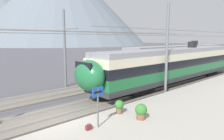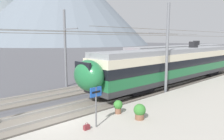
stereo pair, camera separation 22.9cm
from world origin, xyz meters
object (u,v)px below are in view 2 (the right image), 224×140
object	(u,v)px
potted_plant_platform_edge	(140,111)
potted_plant_by_shelter	(118,106)
train_far_track	(182,56)
catenary_mast_far_side	(66,47)
platform_sign	(96,98)
handbag_near_sign	(87,127)
catenary_mast_mid	(166,48)
train_near_platform	(174,64)

from	to	relation	value
potted_plant_platform_edge	potted_plant_by_shelter	world-z (taller)	potted_plant_platform_edge
train_far_track	potted_plant_by_shelter	xyz separation A→B (m)	(-21.07, -7.74, -1.39)
train_far_track	catenary_mast_far_side	distance (m)	19.13
platform_sign	handbag_near_sign	distance (m)	1.54
catenary_mast_mid	potted_plant_platform_edge	world-z (taller)	catenary_mast_mid
train_near_platform	train_far_track	world-z (taller)	same
train_far_track	catenary_mast_far_side	xyz separation A→B (m)	(-18.94, 2.03, 1.83)
catenary_mast_mid	potted_plant_by_shelter	size ratio (longest dim) A/B	56.00
platform_sign	potted_plant_platform_edge	size ratio (longest dim) A/B	2.36
catenary_mast_mid	platform_sign	world-z (taller)	catenary_mast_mid
platform_sign	handbag_near_sign	xyz separation A→B (m)	(-0.55, 0.08, -1.43)
train_near_platform	potted_plant_platform_edge	size ratio (longest dim) A/B	26.73
platform_sign	potted_plant_platform_edge	distance (m)	2.82
catenary_mast_mid	catenary_mast_far_side	world-z (taller)	catenary_mast_mid
potted_plant_platform_edge	potted_plant_by_shelter	xyz separation A→B (m)	(-0.25, 1.51, -0.01)
train_far_track	potted_plant_platform_edge	xyz separation A→B (m)	(-20.82, -9.25, -1.38)
train_near_platform	potted_plant_platform_edge	bearing A→B (deg)	-157.17
catenary_mast_far_side	potted_plant_platform_edge	bearing A→B (deg)	-99.49
catenary_mast_mid	potted_plant_platform_edge	xyz separation A→B (m)	(-6.85, -2.99, -3.22)
catenary_mast_mid	potted_plant_by_shelter	xyz separation A→B (m)	(-7.10, -1.48, -3.23)
catenary_mast_mid	catenary_mast_far_side	xyz separation A→B (m)	(-4.96, 8.29, -0.01)
train_far_track	platform_sign	xyz separation A→B (m)	(-23.31, -8.44, -0.31)
train_far_track	catenary_mast_far_side	size ratio (longest dim) A/B	0.56
catenary_mast_mid	platform_sign	distance (m)	9.82
potted_plant_platform_edge	catenary_mast_mid	bearing A→B (deg)	23.56
train_far_track	potted_plant_by_shelter	world-z (taller)	train_far_track
potted_plant_platform_edge	potted_plant_by_shelter	size ratio (longest dim) A/B	1.09
train_near_platform	handbag_near_sign	xyz separation A→B (m)	(-14.19, -3.81, -1.75)
handbag_near_sign	potted_plant_by_shelter	xyz separation A→B (m)	(2.79, 0.62, 0.36)
potted_plant_platform_edge	potted_plant_by_shelter	bearing A→B (deg)	99.40
catenary_mast_far_side	platform_sign	size ratio (longest dim) A/B	21.82
train_far_track	catenary_mast_far_side	bearing A→B (deg)	173.88
train_near_platform	catenary_mast_mid	xyz separation A→B (m)	(-4.31, -1.71, 1.84)
catenary_mast_far_side	platform_sign	world-z (taller)	catenary_mast_far_side
potted_plant_platform_edge	potted_plant_by_shelter	distance (m)	1.53
train_far_track	catenary_mast_mid	world-z (taller)	catenary_mast_mid
potted_plant_platform_edge	train_near_platform	bearing A→B (deg)	22.83
train_near_platform	potted_plant_by_shelter	xyz separation A→B (m)	(-11.41, -3.19, -1.39)
catenary_mast_far_side	platform_sign	bearing A→B (deg)	-112.66
catenary_mast_mid	handbag_near_sign	xyz separation A→B (m)	(-9.88, -2.10, -3.59)
platform_sign	catenary_mast_far_side	bearing A→B (deg)	67.34
train_near_platform	handbag_near_sign	world-z (taller)	train_near_platform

